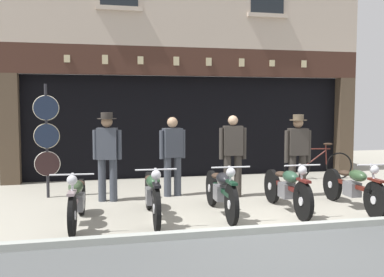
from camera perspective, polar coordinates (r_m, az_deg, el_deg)
ground at (r=5.92m, az=13.98°, el=-14.75°), size 21.19×22.00×0.18m
shop_facade at (r=13.19m, az=-1.89°, el=3.90°), size 9.49×4.42×6.60m
motorcycle_left at (r=7.24m, az=-14.52°, el=-7.47°), size 0.62×1.91×0.90m
motorcycle_center_left at (r=7.37m, az=-5.10°, el=-6.98°), size 0.62×2.10×0.93m
motorcycle_center at (r=7.65m, az=3.74°, el=-6.59°), size 0.62×2.04×0.92m
motorcycle_center_right at (r=8.05m, az=12.06°, el=-6.16°), size 0.62×2.00×0.91m
motorcycle_right at (r=8.55m, az=19.92°, el=-5.75°), size 0.62×2.06×0.90m
salesman_left at (r=8.75m, az=-10.80°, el=-1.67°), size 0.55×0.37×1.73m
shopkeeper_center at (r=9.11m, az=-2.52°, el=-1.80°), size 0.55×0.28×1.62m
salesman_right at (r=9.03m, az=5.24°, el=-1.74°), size 0.56×0.26×1.66m
assistant_far_right at (r=9.28m, az=13.38°, el=-1.60°), size 0.56×0.35×1.68m
tyre_sign_pole at (r=9.36m, az=-18.11°, el=0.22°), size 0.51×0.06×2.29m
advert_board_near at (r=12.12m, az=7.49°, el=4.47°), size 0.69×0.03×1.08m
leaning_bicycle at (r=11.67m, az=15.91°, el=-3.22°), size 1.77×0.50×0.93m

